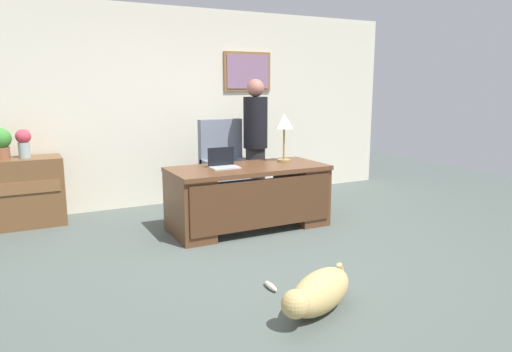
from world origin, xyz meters
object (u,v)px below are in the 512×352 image
at_px(desk, 249,195).
at_px(laptop, 223,163).
at_px(credenza, 1,194).
at_px(vase_with_flowers, 24,142).
at_px(desk_lamp, 284,124).
at_px(potted_plant, 0,142).
at_px(dog_lying, 318,293).
at_px(dog_toy_bone, 271,286).
at_px(armchair, 225,171).
at_px(person_standing, 255,143).

bearing_deg(desk, laptop, 162.46).
xyz_separation_m(credenza, vase_with_flowers, (0.28, 0.00, 0.60)).
relative_size(credenza, laptop, 4.21).
distance_m(laptop, desk_lamp, 0.94).
bearing_deg(credenza, desk_lamp, -20.22).
height_order(credenza, potted_plant, potted_plant).
bearing_deg(dog_lying, laptop, 84.76).
xyz_separation_m(desk, dog_lying, (-0.49, -2.11, -0.24)).
distance_m(vase_with_flowers, dog_toy_bone, 3.51).
height_order(credenza, armchair, armchair).
bearing_deg(credenza, vase_with_flowers, 0.27).
bearing_deg(dog_toy_bone, vase_with_flowers, 119.85).
distance_m(desk, person_standing, 1.05).
xyz_separation_m(person_standing, dog_toy_bone, (-1.08, -2.38, -0.87)).
bearing_deg(person_standing, credenza, 169.93).
bearing_deg(potted_plant, credenza, -178.28).
bearing_deg(dog_toy_bone, dog_lying, -77.73).
relative_size(person_standing, dog_toy_bone, 8.80).
xyz_separation_m(desk, person_standing, (0.48, 0.78, 0.50)).
relative_size(person_standing, dog_lying, 2.13).
height_order(dog_lying, potted_plant, potted_plant).
distance_m(person_standing, dog_toy_bone, 2.76).
xyz_separation_m(dog_lying, vase_with_flowers, (-1.79, 3.44, 0.85)).
xyz_separation_m(desk, credenza, (-2.56, 1.32, 0.01)).
xyz_separation_m(credenza, person_standing, (3.04, -0.54, 0.49)).
bearing_deg(laptop, desk, -17.54).
height_order(desk, armchair, armchair).
distance_m(potted_plant, dog_toy_bone, 3.63).
bearing_deg(armchair, laptop, -114.94).
bearing_deg(dog_lying, potted_plant, 120.53).
bearing_deg(person_standing, armchair, 157.42).
distance_m(vase_with_flowers, potted_plant, 0.24).
xyz_separation_m(laptop, potted_plant, (-2.23, 1.23, 0.23)).
distance_m(armchair, person_standing, 0.55).
height_order(armchair, potted_plant, armchair).
xyz_separation_m(desk, potted_plant, (-2.52, 1.32, 0.61)).
bearing_deg(laptop, person_standing, 41.95).
bearing_deg(dog_lying, credenza, 121.07).
height_order(person_standing, dog_toy_bone, person_standing).
xyz_separation_m(person_standing, vase_with_flowers, (-2.76, 0.54, 0.11)).
relative_size(laptop, dog_toy_bone, 1.63).
bearing_deg(person_standing, vase_with_flowers, 168.90).
bearing_deg(potted_plant, vase_with_flowers, 0.00).
relative_size(person_standing, desk_lamp, 2.97).
xyz_separation_m(desk_lamp, vase_with_flowers, (-2.84, 1.15, -0.18)).
bearing_deg(armchair, vase_with_flowers, 170.82).
height_order(desk, dog_toy_bone, desk).
bearing_deg(person_standing, desk, -121.63).
height_order(vase_with_flowers, dog_toy_bone, vase_with_flowers).
distance_m(credenza, armchair, 2.70).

